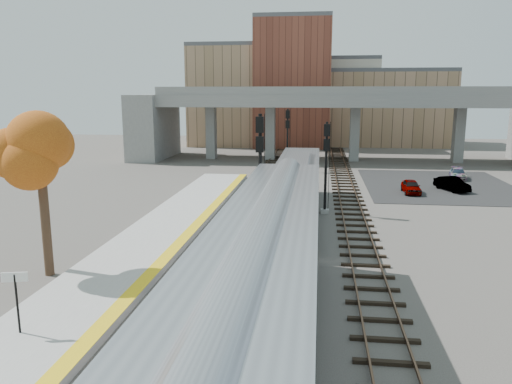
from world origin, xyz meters
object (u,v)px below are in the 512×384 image
(coach, at_px, (260,318))
(signal_mast_near, at_px, (260,175))
(locomotive, at_px, (297,186))
(tree, at_px, (39,150))
(car_b, at_px, (452,184))
(signal_mast_mid, at_px, (326,170))
(car_c, at_px, (458,174))
(signal_mast_far, at_px, (287,141))
(car_a, at_px, (411,187))

(coach, bearing_deg, signal_mast_near, 96.79)
(locomotive, xyz_separation_m, tree, (-11.52, -13.30, 3.87))
(locomotive, relative_size, car_b, 5.01)
(signal_mast_mid, relative_size, car_b, 1.77)
(coach, distance_m, car_c, 43.43)
(signal_mast_mid, relative_size, car_c, 1.78)
(locomotive, xyz_separation_m, signal_mast_far, (-2.10, 21.24, 1.18))
(tree, bearing_deg, locomotive, 49.09)
(locomotive, bearing_deg, signal_mast_mid, 31.02)
(car_c, bearing_deg, car_a, -116.76)
(signal_mast_far, height_order, car_a, signal_mast_far)
(car_a, distance_m, car_c, 10.23)
(tree, distance_m, car_b, 35.47)
(tree, distance_m, car_a, 31.66)
(signal_mast_far, xyz_separation_m, car_b, (15.62, -10.03, -2.80))
(locomotive, distance_m, coach, 22.61)
(car_a, relative_size, car_b, 0.92)
(signal_mast_far, xyz_separation_m, car_a, (11.73, -11.65, -2.83))
(car_a, xyz_separation_m, car_b, (3.89, 1.61, 0.03))
(signal_mast_far, height_order, car_c, signal_mast_far)
(locomotive, bearing_deg, car_b, 39.67)
(locomotive, height_order, signal_mast_far, signal_mast_far)
(coach, relative_size, car_c, 6.62)
(signal_mast_mid, xyz_separation_m, car_a, (7.63, 8.39, -2.65))
(signal_mast_far, bearing_deg, car_c, -10.89)
(coach, height_order, tree, tree)
(car_b, distance_m, car_c, 6.96)
(tree, bearing_deg, car_b, 44.38)
(coach, xyz_separation_m, tree, (-11.52, 9.31, 3.36))
(car_a, bearing_deg, signal_mast_far, 135.13)
(locomotive, height_order, coach, coach)
(locomotive, distance_m, signal_mast_mid, 2.54)
(signal_mast_mid, distance_m, tree, 20.04)
(signal_mast_near, relative_size, car_b, 1.99)
(coach, xyz_separation_m, signal_mast_far, (-2.10, 43.85, 0.66))
(signal_mast_near, xyz_separation_m, car_b, (15.62, 16.18, -3.17))
(signal_mast_mid, xyz_separation_m, car_b, (11.52, 10.01, -2.62))
(signal_mast_near, bearing_deg, car_a, 51.14)
(tree, bearing_deg, signal_mast_near, 41.48)
(signal_mast_mid, bearing_deg, tree, -133.00)
(tree, xyz_separation_m, car_b, (25.04, 24.51, -5.49))
(signal_mast_near, height_order, signal_mast_far, signal_mast_near)
(car_b, bearing_deg, tree, -159.00)
(signal_mast_near, xyz_separation_m, car_c, (17.84, 22.78, -3.25))
(locomotive, relative_size, car_a, 5.45)
(car_c, bearing_deg, signal_mast_far, 178.95)
(signal_mast_mid, distance_m, car_b, 15.48)
(car_b, bearing_deg, signal_mast_near, -157.37)
(coach, distance_m, car_a, 33.68)
(locomotive, distance_m, car_b, 17.64)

